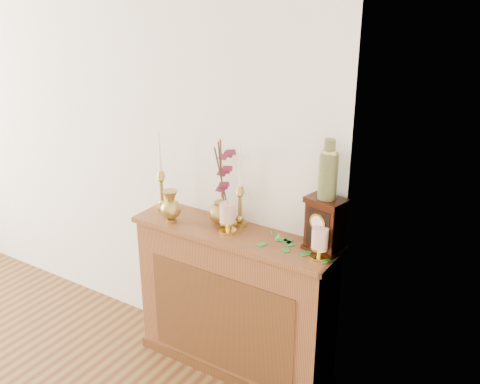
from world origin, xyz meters
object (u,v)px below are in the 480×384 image
Objects in this scene: ginger_jar at (224,184)px; candlestick_center at (240,199)px; candlestick_left at (161,184)px; bud_vase at (171,207)px; mantel_clock at (325,225)px; ceramic_vase at (328,172)px.

candlestick_center is at bearing 4.27° from ginger_jar.
candlestick_left reaches higher than bud_vase.
candlestick_center is at bearing -171.11° from mantel_clock.
ginger_jar is (-0.10, -0.01, 0.08)m from candlestick_center.
ceramic_vase is at bearing -1.60° from ginger_jar.
ginger_jar is at bearing -169.97° from mantel_clock.
ginger_jar is 0.64m from mantel_clock.
candlestick_left is at bearing 144.03° from bud_vase.
candlestick_left is at bearing -178.01° from ceramic_vase.
bud_vase is at bearing -146.44° from ginger_jar.
candlestick_center is 0.60m from ceramic_vase.
candlestick_center is 1.59× the size of ceramic_vase.
bud_vase is at bearing -170.18° from ceramic_vase.
candlestick_center is 0.93× the size of ginger_jar.
candlestick_left is 0.96× the size of ginger_jar.
candlestick_center is 0.13m from ginger_jar.
candlestick_left is at bearing -172.66° from ginger_jar.
mantel_clock reaches higher than bud_vase.
mantel_clock is (0.90, 0.15, 0.05)m from bud_vase.
candlestick_left is 1.06m from mantel_clock.
ceramic_vase is at bearing 9.82° from bud_vase.
candlestick_left is 0.43m from ginger_jar.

